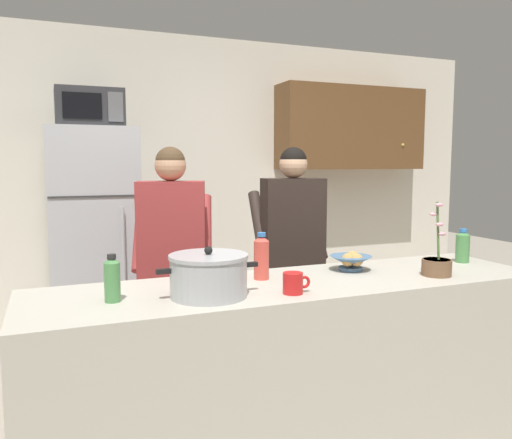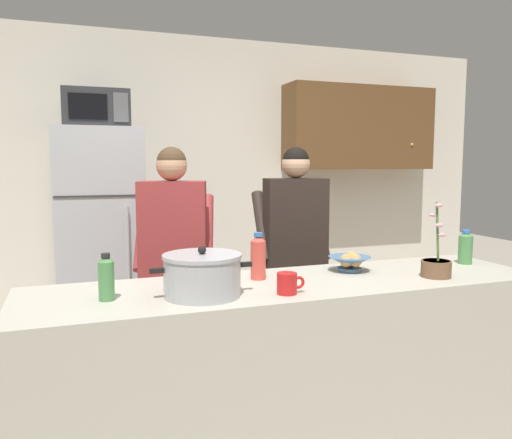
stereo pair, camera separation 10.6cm
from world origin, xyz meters
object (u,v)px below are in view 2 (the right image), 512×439
Objects in this scene: person_near_pot at (173,246)px; bread_bowl at (350,262)px; potted_orchid at (436,265)px; person_by_sink at (295,238)px; refrigerator at (100,243)px; bottle_near_edge at (258,257)px; coffee_mug at (288,283)px; cooking_pot at (202,275)px; bottle_mid_counter at (465,247)px; microwave at (96,109)px; bottle_far_corner at (106,277)px.

person_near_pot is 6.98× the size of bread_bowl.
person_near_pot reaches higher than potted_orchid.
person_near_pot is 0.83m from person_by_sink.
person_by_sink reaches higher than potted_orchid.
refrigerator is 7.49× the size of bottle_near_edge.
potted_orchid is (0.85, 0.06, 0.01)m from coffee_mug.
coffee_mug is at bearing -73.62° from person_near_pot.
bottle_mid_counter is at bearing 6.71° from cooking_pot.
refrigerator is 1.10× the size of person_near_pot.
potted_orchid is (0.34, -0.27, 0.01)m from bread_bowl.
refrigerator is 2.17m from coffee_mug.
microwave is 2.15m from cooking_pot.
refrigerator is 2.52m from potted_orchid.
refrigerator reaches higher than bottle_mid_counter.
bottle_far_corner is at bearing -116.98° from person_near_pot.
microwave is 3.66× the size of coffee_mug.
person_by_sink reaches higher than bottle_near_edge.
refrigerator is 1.99m from cooking_pot.
microwave reaches higher than cooking_pot.
potted_orchid is at bearing -16.85° from bottle_near_edge.
person_by_sink is 1.07m from bottle_mid_counter.
bottle_mid_counter reaches higher than coffee_mug.
person_by_sink is 7.95× the size of bottle_far_corner.
person_by_sink reaches higher than bottle_mid_counter.
refrigerator is at bearing 137.46° from bottle_mid_counter.
person_near_pot is 0.79m from bottle_near_edge.
bottle_near_edge is 1.19× the size of bottle_mid_counter.
refrigerator is at bearing 108.61° from coffee_mug.
refrigerator reaches higher than bread_bowl.
bread_bowl is 1.16× the size of bottle_mid_counter.
person_by_sink is at bearing -38.59° from refrigerator.
bottle_far_corner is (-0.07, -1.87, -0.88)m from microwave.
microwave reaches higher than bottle_far_corner.
microwave reaches higher than person_by_sink.
bottle_mid_counter is (1.24, 0.28, 0.05)m from coffee_mug.
bottle_far_corner reaches higher than coffee_mug.
bottle_near_edge is at bearing -68.61° from person_near_pot.
bottle_near_edge is (0.67, -1.71, -0.87)m from microwave.
person_by_sink is at bearing 131.72° from bottle_mid_counter.
cooking_pot is 2.25× the size of bottle_far_corner.
bread_bowl is at bearing -41.78° from person_near_pot.
refrigerator is 13.44× the size of coffee_mug.
microwave is (0.00, -0.02, 1.02)m from refrigerator.
bottle_near_edge is at bearing -125.47° from person_by_sink.
coffee_mug is at bearing -115.77° from person_by_sink.
person_by_sink is 1.58m from bottle_far_corner.
bottle_far_corner is 0.53× the size of potted_orchid.
person_by_sink is at bearing 107.52° from potted_orchid.
coffee_mug is 0.57× the size of bread_bowl.
coffee_mug is at bearing -147.27° from bread_bowl.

